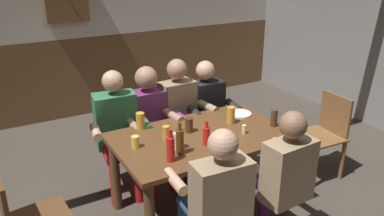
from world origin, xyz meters
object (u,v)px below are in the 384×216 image
person_1 (150,120)px  plate_0 (240,114)px  bottle_0 (171,149)px  person_0 (118,128)px  person_4 (215,195)px  pint_glass_4 (189,125)px  bottle_2 (206,135)px  person_3 (207,110)px  person_5 (281,173)px  table_candle (244,129)px  pint_glass_3 (178,141)px  dining_table (201,147)px  pint_glass_0 (166,133)px  pint_glass_5 (135,142)px  pint_glass_6 (140,121)px  bottle_1 (180,141)px  chair_empty_near_left (324,133)px  pint_glass_1 (231,115)px  pint_glass_2 (274,118)px  person_2 (181,113)px

person_1 → plate_0: (0.75, -0.48, 0.09)m
bottle_0 → person_0: bearing=95.0°
person_1 → person_4: person_1 is taller
person_0 → pint_glass_4: (0.46, -0.59, 0.15)m
plate_0 → bottle_2: bottle_2 is taller
person_3 → person_5: size_ratio=0.99×
table_candle → pint_glass_3: pint_glass_3 is taller
plate_0 → dining_table: bearing=-159.1°
plate_0 → bottle_0: (-1.01, -0.49, 0.10)m
plate_0 → pint_glass_0: 0.88m
pint_glass_5 → pint_glass_6: bearing=60.9°
pint_glass_3 → dining_table: bearing=22.7°
person_5 → plate_0: size_ratio=5.15×
bottle_0 → person_5: bearing=-30.2°
dining_table → bottle_1: 0.44m
chair_empty_near_left → pint_glass_4: 1.57m
pint_glass_4 → person_1: bearing=100.9°
pint_glass_3 → person_1: bearing=81.8°
pint_glass_3 → pint_glass_5: size_ratio=1.37×
plate_0 → bottle_0: bearing=-153.9°
person_5 → pint_glass_6: 1.31m
pint_glass_1 → pint_glass_5: size_ratio=1.56×
bottle_1 → pint_glass_6: 0.60m
dining_table → bottle_2: bottle_2 is taller
bottle_0 → dining_table: bearing=32.2°
person_1 → chair_empty_near_left: 1.83m
person_1 → pint_glass_4: 0.62m
pint_glass_0 → pint_glass_3: pint_glass_3 is taller
person_4 → pint_glass_5: (-0.29, 0.76, 0.15)m
person_3 → pint_glass_1: 0.65m
pint_glass_2 → pint_glass_6: size_ratio=1.04×
pint_glass_4 → person_4: bearing=-106.5°
bottle_2 → pint_glass_4: bottle_2 is taller
bottle_0 → pint_glass_0: (0.14, 0.36, -0.05)m
person_1 → person_5: bearing=110.6°
chair_empty_near_left → plate_0: chair_empty_near_left is taller
pint_glass_5 → table_candle: bearing=-13.3°
person_0 → pint_glass_0: person_0 is taller
person_4 → bottle_1: 0.53m
chair_empty_near_left → pint_glass_2: pint_glass_2 is taller
table_candle → pint_glass_0: size_ratio=0.68×
pint_glass_0 → pint_glass_4: size_ratio=0.88×
person_4 → bottle_2: person_4 is taller
pint_glass_0 → pint_glass_1: size_ratio=0.74×
chair_empty_near_left → bottle_0: (-1.89, -0.18, 0.39)m
person_1 → bottle_2: bearing=99.8°
person_1 → person_2: bearing=-178.4°
pint_glass_1 → person_1: bearing=132.0°
person_3 → plate_0: 0.50m
person_4 → bottle_0: bearing=111.9°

